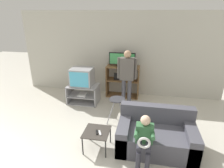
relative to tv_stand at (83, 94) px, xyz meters
The scene contains 12 objects.
wall_back 1.67m from the tv_stand, 45.08° to the left, with size 6.40×0.06×2.60m.
tv_stand is the anchor object (origin of this frame).
television_main 0.53m from the tv_stand, 135.94° to the left, with size 0.62×0.53×0.51m.
media_shelf 1.29m from the tv_stand, 31.22° to the left, with size 1.02×0.41×1.00m.
television_flat 1.55m from the tv_stand, 32.06° to the left, with size 0.80×0.20×0.42m.
folding_stool 1.45m from the tv_stand, 36.38° to the right, with size 0.45×0.43×0.61m.
snack_table 2.14m from the tv_stand, 64.14° to the right, with size 0.49×0.49×0.40m.
remote_control_black 2.19m from the tv_stand, 64.31° to the right, with size 0.04×0.14×0.02m, color black.
remote_control_white 2.22m from the tv_stand, 63.00° to the right, with size 0.04×0.14×0.02m, color silver.
couch 2.66m from the tv_stand, 39.17° to the right, with size 1.47×0.87×0.79m.
person_standing_adult 1.47m from the tv_stand, ahead, with size 0.53×0.20×1.61m.
person_seated_child 2.87m from the tv_stand, 49.99° to the right, with size 0.33×0.43×0.94m.
Camera 1 is at (0.86, -2.28, 2.54)m, focal length 30.00 mm.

